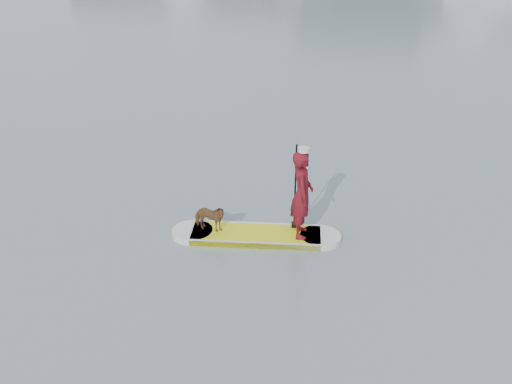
% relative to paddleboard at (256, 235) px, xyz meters
% --- Properties ---
extents(ground, '(140.00, 140.00, 0.00)m').
position_rel_paddleboard_xyz_m(ground, '(2.92, 3.18, -0.06)').
color(ground, slate).
rests_on(ground, ground).
extents(paddleboard, '(3.23, 1.41, 0.12)m').
position_rel_paddleboard_xyz_m(paddleboard, '(0.00, 0.00, 0.00)').
color(paddleboard, yellow).
rests_on(paddleboard, ground).
extents(paddler, '(0.57, 0.72, 1.73)m').
position_rel_paddleboard_xyz_m(paddler, '(0.83, 0.21, 0.93)').
color(paddler, maroon).
rests_on(paddler, paddleboard).
extents(white_cap, '(0.22, 0.22, 0.07)m').
position_rel_paddleboard_xyz_m(white_cap, '(0.83, 0.21, 1.83)').
color(white_cap, silver).
rests_on(white_cap, paddler).
extents(dog, '(0.68, 0.32, 0.57)m').
position_rel_paddleboard_xyz_m(dog, '(-0.88, -0.22, 0.34)').
color(dog, '#54341C').
rests_on(dog, paddleboard).
extents(paddle, '(0.11, 0.30, 2.00)m').
position_rel_paddleboard_xyz_m(paddle, '(0.65, 0.40, 0.74)').
color(paddle, black).
rests_on(paddle, ground).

